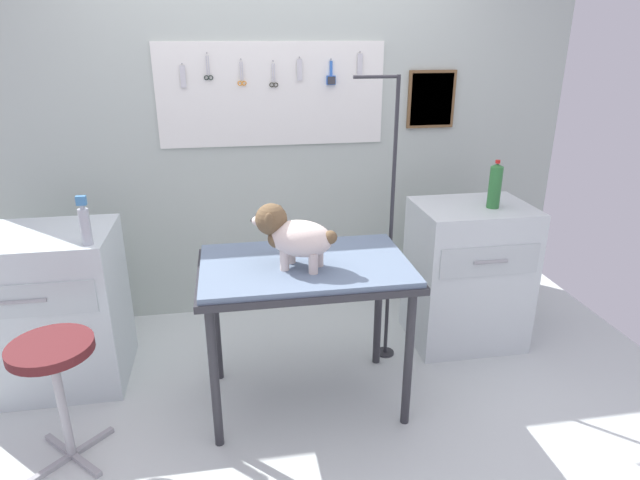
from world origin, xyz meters
name	(u,v)px	position (x,y,z in m)	size (l,w,h in m)	color
ground	(305,418)	(0.00, 0.00, -0.02)	(4.40, 4.00, 0.04)	silver
rear_wall_panel	(277,147)	(0.01, 1.28, 1.16)	(4.00, 0.11, 2.30)	#AFBBB1
grooming_table	(305,277)	(0.03, 0.14, 0.73)	(1.05, 0.67, 0.81)	#2D2D33
grooming_arm	(389,236)	(0.57, 0.50, 0.78)	(0.30, 0.11, 1.67)	#2D2D33
dog	(292,235)	(-0.04, 0.10, 0.97)	(0.41, 0.31, 0.31)	beige
counter_left	(46,310)	(-1.36, 0.57, 0.45)	(0.80, 0.58, 0.89)	silver
cabinet_right	(467,274)	(1.12, 0.60, 0.45)	(0.68, 0.54, 0.90)	silver
stool	(54,365)	(-1.12, -0.11, 0.51)	(0.36, 0.36, 0.62)	#9E9EA3
spray_bottle_tall	(85,224)	(-1.02, 0.36, 1.00)	(0.05, 0.05, 0.25)	#ACB2BB
soda_bottle	(495,186)	(1.21, 0.55, 1.04)	(0.07, 0.07, 0.28)	#2D7136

